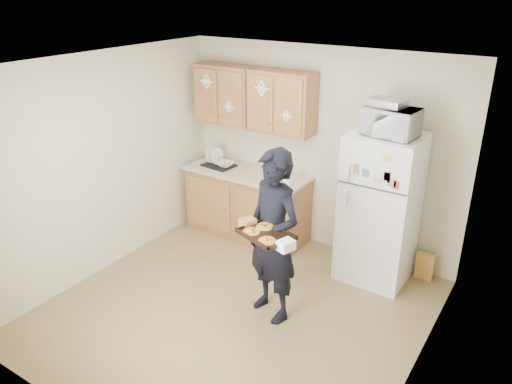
# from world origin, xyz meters

# --- Properties ---
(floor) EXTENTS (3.60, 3.60, 0.00)m
(floor) POSITION_xyz_m (0.00, 0.00, 0.00)
(floor) COLOR brown
(floor) RESTS_ON ground
(ceiling) EXTENTS (3.60, 3.60, 0.00)m
(ceiling) POSITION_xyz_m (0.00, 0.00, 2.50)
(ceiling) COLOR silver
(ceiling) RESTS_ON wall_back
(wall_back) EXTENTS (3.60, 0.04, 2.50)m
(wall_back) POSITION_xyz_m (0.00, 1.80, 1.25)
(wall_back) COLOR beige
(wall_back) RESTS_ON floor
(wall_front) EXTENTS (3.60, 0.04, 2.50)m
(wall_front) POSITION_xyz_m (0.00, -1.80, 1.25)
(wall_front) COLOR beige
(wall_front) RESTS_ON floor
(wall_left) EXTENTS (0.04, 3.60, 2.50)m
(wall_left) POSITION_xyz_m (-1.80, 0.00, 1.25)
(wall_left) COLOR beige
(wall_left) RESTS_ON floor
(wall_right) EXTENTS (0.04, 3.60, 2.50)m
(wall_right) POSITION_xyz_m (1.80, 0.00, 1.25)
(wall_right) COLOR beige
(wall_right) RESTS_ON floor
(refrigerator) EXTENTS (0.75, 0.70, 1.70)m
(refrigerator) POSITION_xyz_m (0.95, 1.43, 0.85)
(refrigerator) COLOR white
(refrigerator) RESTS_ON floor
(base_cabinet) EXTENTS (1.60, 0.60, 0.86)m
(base_cabinet) POSITION_xyz_m (-0.85, 1.48, 0.43)
(base_cabinet) COLOR brown
(base_cabinet) RESTS_ON floor
(countertop) EXTENTS (1.64, 0.64, 0.04)m
(countertop) POSITION_xyz_m (-0.85, 1.48, 0.88)
(countertop) COLOR #BCAD91
(countertop) RESTS_ON base_cabinet
(upper_cab_left) EXTENTS (0.80, 0.33, 0.75)m
(upper_cab_left) POSITION_xyz_m (-1.25, 1.61, 1.83)
(upper_cab_left) COLOR brown
(upper_cab_left) RESTS_ON wall_back
(upper_cab_right) EXTENTS (0.80, 0.33, 0.75)m
(upper_cab_right) POSITION_xyz_m (-0.43, 1.61, 1.83)
(upper_cab_right) COLOR brown
(upper_cab_right) RESTS_ON wall_back
(cereal_box) EXTENTS (0.20, 0.07, 0.32)m
(cereal_box) POSITION_xyz_m (1.47, 1.67, 0.16)
(cereal_box) COLOR #E3C950
(cereal_box) RESTS_ON floor
(person) EXTENTS (0.75, 0.61, 1.77)m
(person) POSITION_xyz_m (0.33, 0.17, 0.89)
(person) COLOR black
(person) RESTS_ON floor
(baking_tray) EXTENTS (0.56, 0.48, 0.04)m
(baking_tray) POSITION_xyz_m (0.43, -0.12, 1.06)
(baking_tray) COLOR black
(baking_tray) RESTS_ON person
(pizza_front_left) EXTENTS (0.16, 0.16, 0.02)m
(pizza_front_left) POSITION_xyz_m (0.30, -0.16, 1.08)
(pizza_front_left) COLOR yellow
(pizza_front_left) RESTS_ON baking_tray
(pizza_front_right) EXTENTS (0.16, 0.16, 0.02)m
(pizza_front_right) POSITION_xyz_m (0.51, -0.23, 1.08)
(pizza_front_right) COLOR yellow
(pizza_front_right) RESTS_ON baking_tray
(pizza_back_left) EXTENTS (0.16, 0.16, 0.02)m
(pizza_back_left) POSITION_xyz_m (0.35, -0.00, 1.08)
(pizza_back_left) COLOR yellow
(pizza_back_left) RESTS_ON baking_tray
(microwave) EXTENTS (0.56, 0.41, 0.30)m
(microwave) POSITION_xyz_m (0.98, 1.38, 1.85)
(microwave) COLOR white
(microwave) RESTS_ON refrigerator
(foil_pan) EXTENTS (0.41, 0.31, 0.08)m
(foil_pan) POSITION_xyz_m (0.91, 1.41, 2.03)
(foil_pan) COLOR #B3B3BA
(foil_pan) RESTS_ON microwave
(dish_rack) EXTENTS (0.43, 0.34, 0.16)m
(dish_rack) POSITION_xyz_m (-1.28, 1.45, 0.98)
(dish_rack) COLOR black
(dish_rack) RESTS_ON countertop
(bowl) EXTENTS (0.28, 0.28, 0.06)m
(bowl) POSITION_xyz_m (-1.17, 1.45, 0.95)
(bowl) COLOR silver
(bowl) RESTS_ON dish_rack
(soap_bottle) EXTENTS (0.10, 0.10, 0.19)m
(soap_bottle) POSITION_xyz_m (-0.19, 1.39, 0.99)
(soap_bottle) COLOR white
(soap_bottle) RESTS_ON countertop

